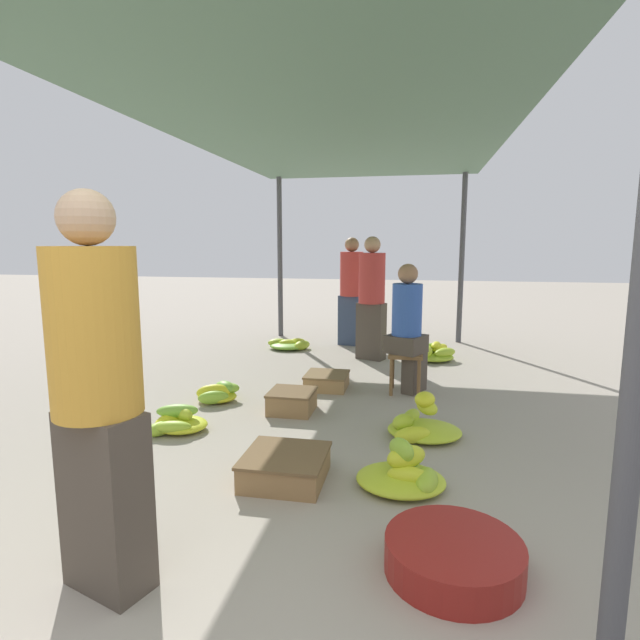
# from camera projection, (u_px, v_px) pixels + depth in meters

# --- Properties ---
(canopy_post_back_left) EXTENTS (0.08, 0.08, 2.57)m
(canopy_post_back_left) POSITION_uv_depth(u_px,v_px,m) (280.00, 258.00, 8.12)
(canopy_post_back_left) COLOR #4C4C51
(canopy_post_back_left) RESTS_ON ground
(canopy_post_back_right) EXTENTS (0.08, 0.08, 2.57)m
(canopy_post_back_right) POSITION_uv_depth(u_px,v_px,m) (462.00, 259.00, 7.58)
(canopy_post_back_right) COLOR #4C4C51
(canopy_post_back_right) RESTS_ON ground
(canopy_tarp) EXTENTS (3.26, 6.68, 0.04)m
(canopy_tarp) POSITION_uv_depth(u_px,v_px,m) (336.00, 127.00, 4.60)
(canopy_tarp) COLOR #567A60
(canopy_tarp) RESTS_ON canopy_post_front_left
(vendor_foreground) EXTENTS (0.47, 0.47, 1.74)m
(vendor_foreground) POSITION_uv_depth(u_px,v_px,m) (98.00, 391.00, 2.11)
(vendor_foreground) COLOR #4C4238
(vendor_foreground) RESTS_ON ground
(stool) EXTENTS (0.34, 0.34, 0.42)m
(stool) POSITION_uv_depth(u_px,v_px,m) (406.00, 360.00, 5.09)
(stool) COLOR brown
(stool) RESTS_ON ground
(vendor_seated) EXTENTS (0.46, 0.46, 1.32)m
(vendor_seated) POSITION_uv_depth(u_px,v_px,m) (408.00, 326.00, 5.04)
(vendor_seated) COLOR #4C4238
(vendor_seated) RESTS_ON ground
(basin_black) EXTENTS (0.64, 0.64, 0.16)m
(basin_black) POSITION_uv_depth(u_px,v_px,m) (454.00, 557.00, 2.31)
(basin_black) COLOR maroon
(basin_black) RESTS_ON ground
(banana_pile_left_0) EXTENTS (0.45, 0.46, 0.21)m
(banana_pile_left_0) POSITION_uv_depth(u_px,v_px,m) (177.00, 422.00, 4.07)
(banana_pile_left_0) COLOR #78B437
(banana_pile_left_0) RESTS_ON ground
(banana_pile_left_1) EXTENTS (0.40, 0.56, 0.19)m
(banana_pile_left_1) POSITION_uv_depth(u_px,v_px,m) (218.00, 393.00, 4.83)
(banana_pile_left_1) COLOR yellow
(banana_pile_left_1) RESTS_ON ground
(banana_pile_left_2) EXTENTS (0.68, 0.56, 0.14)m
(banana_pile_left_2) POSITION_uv_depth(u_px,v_px,m) (290.00, 345.00, 7.26)
(banana_pile_left_2) COLOR #A8C72E
(banana_pile_left_2) RESTS_ON ground
(banana_pile_right_0) EXTENTS (0.56, 0.49, 0.31)m
(banana_pile_right_0) POSITION_uv_depth(u_px,v_px,m) (405.00, 473.00, 3.12)
(banana_pile_right_0) COLOR #CAD528
(banana_pile_right_0) RESTS_ON ground
(banana_pile_right_1) EXTENTS (0.63, 0.56, 0.23)m
(banana_pile_right_1) POSITION_uv_depth(u_px,v_px,m) (432.00, 353.00, 6.57)
(banana_pile_right_1) COLOR yellow
(banana_pile_right_1) RESTS_ON ground
(banana_pile_right_2) EXTENTS (0.58, 0.66, 0.36)m
(banana_pile_right_2) POSITION_uv_depth(u_px,v_px,m) (421.00, 425.00, 3.95)
(banana_pile_right_2) COLOR #C4D329
(banana_pile_right_2) RESTS_ON ground
(crate_near) EXTENTS (0.41, 0.41, 0.20)m
(crate_near) POSITION_uv_depth(u_px,v_px,m) (292.00, 401.00, 4.54)
(crate_near) COLOR olive
(crate_near) RESTS_ON ground
(crate_mid) EXTENTS (0.44, 0.44, 0.16)m
(crate_mid) POSITION_uv_depth(u_px,v_px,m) (327.00, 381.00, 5.28)
(crate_mid) COLOR #9E7A4C
(crate_mid) RESTS_ON ground
(crate_far) EXTENTS (0.53, 0.53, 0.18)m
(crate_far) POSITION_uv_depth(u_px,v_px,m) (285.00, 467.00, 3.22)
(crate_far) COLOR olive
(crate_far) RESTS_ON ground
(shopper_walking_mid) EXTENTS (0.44, 0.44, 1.61)m
(shopper_walking_mid) POSITION_uv_depth(u_px,v_px,m) (372.00, 296.00, 6.51)
(shopper_walking_mid) COLOR #4C4238
(shopper_walking_mid) RESTS_ON ground
(shopper_walking_far) EXTENTS (0.41, 0.41, 1.61)m
(shopper_walking_far) POSITION_uv_depth(u_px,v_px,m) (351.00, 290.00, 7.44)
(shopper_walking_far) COLOR #384766
(shopper_walking_far) RESTS_ON ground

